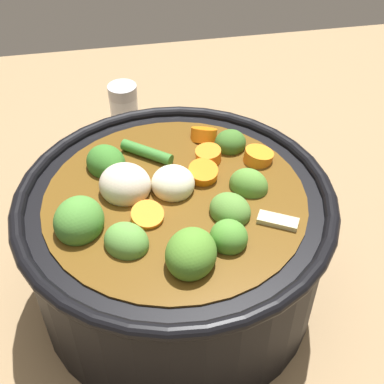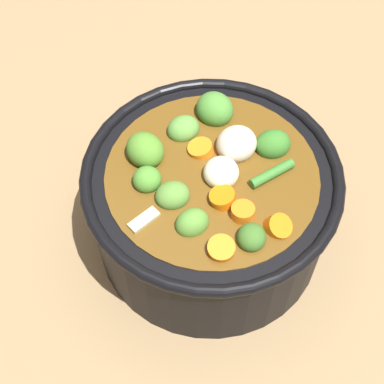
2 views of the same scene
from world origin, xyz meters
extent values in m
plane|color=#8C704C|center=(0.00, 0.00, 0.00)|extent=(1.10, 1.10, 0.00)
cylinder|color=black|center=(0.00, 0.00, 0.06)|extent=(0.27, 0.27, 0.12)
torus|color=black|center=(0.00, 0.00, 0.12)|extent=(0.28, 0.28, 0.01)
cylinder|color=brown|center=(0.00, 0.00, 0.07)|extent=(0.23, 0.23, 0.12)
ellipsoid|color=#488633|center=(0.08, 0.02, 0.13)|extent=(0.05, 0.06, 0.04)
ellipsoid|color=#3C6B27|center=(-0.06, -0.06, 0.13)|extent=(0.04, 0.03, 0.02)
ellipsoid|color=#50872C|center=(0.00, 0.07, 0.14)|extent=(0.05, 0.06, 0.04)
ellipsoid|color=#558A34|center=(-0.07, 0.00, 0.13)|extent=(0.05, 0.04, 0.03)
ellipsoid|color=#4B8930|center=(-0.03, 0.06, 0.13)|extent=(0.04, 0.04, 0.03)
ellipsoid|color=#387529|center=(0.06, -0.05, 0.13)|extent=(0.05, 0.05, 0.03)
ellipsoid|color=#578F3C|center=(0.05, 0.05, 0.13)|extent=(0.05, 0.05, 0.03)
ellipsoid|color=#558636|center=(-0.04, 0.03, 0.13)|extent=(0.05, 0.05, 0.03)
cylinder|color=orange|center=(-0.08, -0.04, 0.13)|extent=(0.03, 0.03, 0.02)
cylinder|color=orange|center=(-0.04, -0.04, 0.13)|extent=(0.03, 0.03, 0.02)
cylinder|color=orange|center=(-0.04, -0.08, 0.13)|extent=(0.03, 0.04, 0.02)
cylinder|color=orange|center=(0.03, 0.02, 0.13)|extent=(0.03, 0.03, 0.02)
cylinder|color=orange|center=(-0.03, -0.02, 0.13)|extent=(0.03, 0.03, 0.02)
ellipsoid|color=beige|center=(0.04, -0.01, 0.13)|extent=(0.06, 0.06, 0.04)
ellipsoid|color=beige|center=(0.00, -0.01, 0.13)|extent=(0.04, 0.04, 0.03)
cylinder|color=#38772D|center=(0.02, -0.06, 0.13)|extent=(0.05, 0.04, 0.01)
cube|color=beige|center=(-0.08, 0.05, 0.13)|extent=(0.03, 0.03, 0.01)
cylinder|color=silver|center=(0.03, -0.26, 0.04)|extent=(0.04, 0.04, 0.07)
cylinder|color=#B7B7BC|center=(0.03, -0.26, 0.08)|extent=(0.04, 0.04, 0.02)
camera|label=1|loc=(0.05, 0.32, 0.42)|focal=48.16mm
camera|label=2|loc=(-0.35, -0.09, 0.62)|focal=54.02mm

